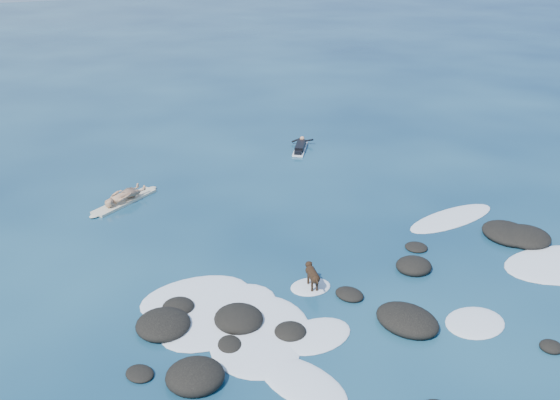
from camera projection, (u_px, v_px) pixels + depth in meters
ground at (355, 283)px, 16.58m from camera, size 160.00×160.00×0.00m
reef_rocks at (393, 302)px, 15.52m from camera, size 13.56×7.02×0.52m
breaking_foam at (350, 297)px, 15.90m from camera, size 13.58×6.77×0.12m
standing_surfer_rig at (123, 184)px, 21.18m from camera, size 2.85×1.87×1.79m
paddling_surfer_rig at (300, 147)px, 26.61m from camera, size 1.62×1.96×0.38m
dog at (312, 274)px, 16.17m from camera, size 0.41×1.00×0.64m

